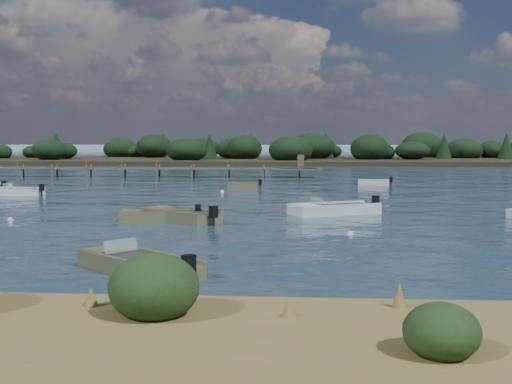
# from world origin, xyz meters

# --- Properties ---
(ground) EXTENTS (400.00, 400.00, 0.00)m
(ground) POSITION_xyz_m (0.00, 60.00, 0.00)
(ground) COLOR #182B38
(ground) RESTS_ON ground
(shore_lip) EXTENTS (160.00, 0.60, 0.30)m
(shore_lip) POSITION_xyz_m (0.00, -12.20, 0.00)
(shore_lip) COLOR black
(shore_lip) RESTS_ON ground
(dinghy_extra_b) EXTENTS (4.36, 1.52, 1.17)m
(dinghy_extra_b) POSITION_xyz_m (-3.87, 6.25, 0.16)
(dinghy_extra_b) COLOR #656343
(dinghy_extra_b) RESTS_ON ground
(tender_far_grey_b) EXTENTS (3.38, 1.52, 1.14)m
(tender_far_grey_b) POSITION_xyz_m (11.11, 35.04, 0.16)
(tender_far_grey_b) COLOR #A9AEB1
(tender_far_grey_b) RESTS_ON ground
(dinghy_near_olive) EXTENTS (4.85, 4.59, 1.28)m
(dinghy_near_olive) POSITION_xyz_m (-1.48, -7.40, 0.17)
(dinghy_near_olive) COLOR #656343
(dinghy_near_olive) RESTS_ON ground
(dinghy_extra_a) EXTENTS (4.34, 2.35, 1.23)m
(dinghy_extra_a) POSITION_xyz_m (-18.91, 22.00, 0.16)
(dinghy_extra_a) COLOR silver
(dinghy_extra_a) RESTS_ON ground
(dinghy_mid_white_a) EXTENTS (5.71, 4.29, 1.36)m
(dinghy_mid_white_a) POSITION_xyz_m (5.96, 10.26, 0.18)
(dinghy_mid_white_a) COLOR silver
(dinghy_mid_white_a) RESTS_ON ground
(dinghy_mid_grey) EXTENTS (4.88, 4.36, 1.31)m
(dinghy_mid_grey) POSITION_xyz_m (-2.65, 6.24, 0.18)
(dinghy_mid_grey) COLOR #656343
(dinghy_mid_grey) RESTS_ON ground
(tender_far_white) EXTENTS (3.14, 1.28, 1.06)m
(tender_far_white) POSITION_xyz_m (-1.32, 30.66, 0.15)
(tender_far_white) COLOR #656343
(tender_far_white) RESTS_ON ground
(buoy_a) EXTENTS (0.32, 0.32, 0.32)m
(buoy_a) POSITION_xyz_m (-4.20, -4.46, 0.00)
(buoy_a) COLOR silver
(buoy_a) RESTS_ON ground
(buoy_b) EXTENTS (0.32, 0.32, 0.32)m
(buoy_b) POSITION_xyz_m (6.30, 1.94, 0.00)
(buoy_b) COLOR silver
(buoy_b) RESTS_ON ground
(buoy_c) EXTENTS (0.32, 0.32, 0.32)m
(buoy_c) POSITION_xyz_m (-12.11, 6.01, 0.00)
(buoy_c) COLOR silver
(buoy_c) RESTS_ON ground
(buoy_e) EXTENTS (0.32, 0.32, 0.32)m
(buoy_e) POSITION_xyz_m (-2.73, 26.10, 0.00)
(buoy_e) COLOR silver
(buoy_e) RESTS_ON ground
(jetty) EXTENTS (64.50, 3.20, 3.40)m
(jetty) POSITION_xyz_m (-21.74, 47.99, 0.98)
(jetty) COLOR brown
(jetty) RESTS_ON ground
(far_headland) EXTENTS (190.00, 40.00, 5.80)m
(far_headland) POSITION_xyz_m (25.00, 100.00, 1.96)
(far_headland) COLOR black
(far_headland) RESTS_ON ground
(distant_haze) EXTENTS (280.00, 20.00, 2.40)m
(distant_haze) POSITION_xyz_m (-90.00, 230.00, 0.00)
(distant_haze) COLOR #8FA5B1
(distant_haze) RESTS_ON ground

